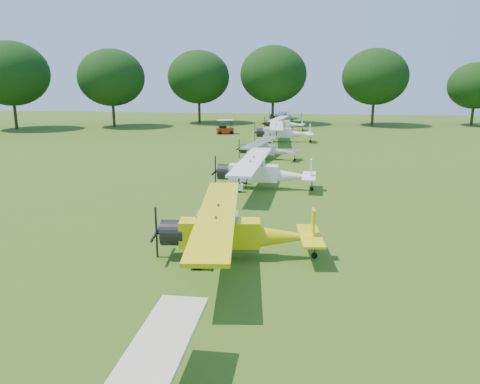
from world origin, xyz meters
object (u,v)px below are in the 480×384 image
Objects in this scene: aircraft_5 at (282,131)px; aircraft_7 at (285,116)px; aircraft_2 at (232,229)px; aircraft_4 at (265,148)px; golf_cart at (225,129)px; aircraft_3 at (261,170)px; aircraft_6 at (283,122)px.

aircraft_5 is 25.10m from aircraft_7.
aircraft_2 is 25.51m from aircraft_4.
aircraft_7 is at bearing 48.01° from golf_cart.
aircraft_2 is 13.17m from aircraft_3.
aircraft_3 is at bearing -82.30° from aircraft_7.
golf_cart is at bearing 93.39° from aircraft_2.
aircraft_5 reaches higher than aircraft_7.
aircraft_2 reaches higher than aircraft_4.
golf_cart reaches higher than aircraft_6.
golf_cart is (-8.10, 32.26, -0.67)m from aircraft_3.
aircraft_5 is at bearing -59.83° from golf_cart.
aircraft_4 is (-0.73, 12.34, -0.26)m from aircraft_3.
aircraft_3 is (0.02, 13.17, -0.00)m from aircraft_2.
aircraft_2 is 1.01× the size of aircraft_5.
aircraft_4 is 37.82m from aircraft_7.
aircraft_7 reaches higher than aircraft_4.
aircraft_2 reaches higher than aircraft_6.
aircraft_4 is 0.95× the size of aircraft_6.
aircraft_6 is at bearing 19.71° from golf_cart.
aircraft_4 is at bearing -97.60° from aircraft_5.
aircraft_2 is at bearing -81.37° from aircraft_6.
aircraft_2 is 1.21× the size of aircraft_7.
aircraft_4 is at bearing 84.89° from aircraft_2.
aircraft_4 is 21.25m from golf_cart.
aircraft_6 reaches higher than aircraft_7.
aircraft_3 is 1.17× the size of aircraft_6.
aircraft_2 is at bearing -93.81° from aircraft_5.
aircraft_3 reaches higher than golf_cart.
golf_cart is at bearing -105.97° from aircraft_7.
aircraft_5 reaches higher than golf_cart.
aircraft_3 is 4.42× the size of golf_cart.
aircraft_3 is 25.06m from aircraft_5.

